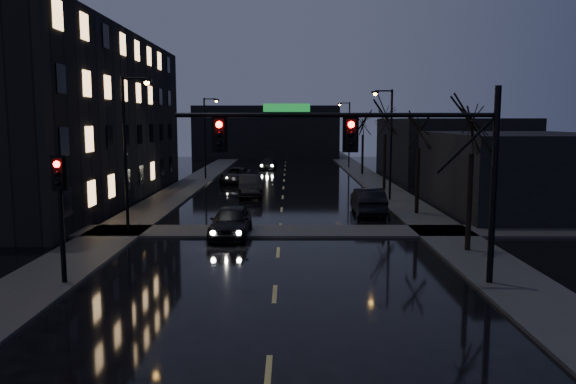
{
  "coord_description": "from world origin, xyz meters",
  "views": [
    {
      "loc": [
        0.48,
        -10.35,
        5.82
      ],
      "look_at": [
        0.45,
        10.15,
        3.2
      ],
      "focal_mm": 35.0,
      "sensor_mm": 36.0,
      "label": 1
    }
  ],
  "objects_px": {
    "oncoming_car_d": "(268,164)",
    "lead_car": "(368,201)",
    "oncoming_car_b": "(250,186)",
    "oncoming_car_c": "(236,175)",
    "oncoming_car_a": "(231,221)"
  },
  "relations": [
    {
      "from": "oncoming_car_b",
      "to": "oncoming_car_c",
      "type": "bearing_deg",
      "value": 97.56
    },
    {
      "from": "oncoming_car_d",
      "to": "oncoming_car_a",
      "type": "bearing_deg",
      "value": -85.39
    },
    {
      "from": "oncoming_car_b",
      "to": "oncoming_car_c",
      "type": "xyz_separation_m",
      "value": [
        -1.97,
        9.29,
        -0.1
      ]
    },
    {
      "from": "oncoming_car_d",
      "to": "oncoming_car_b",
      "type": "bearing_deg",
      "value": -85.88
    },
    {
      "from": "oncoming_car_a",
      "to": "oncoming_car_b",
      "type": "distance_m",
      "value": 15.2
    },
    {
      "from": "oncoming_car_c",
      "to": "lead_car",
      "type": "xyz_separation_m",
      "value": [
        9.88,
        -17.52,
        0.1
      ]
    },
    {
      "from": "oncoming_car_d",
      "to": "lead_car",
      "type": "distance_m",
      "value": 32.86
    },
    {
      "from": "lead_car",
      "to": "oncoming_car_a",
      "type": "bearing_deg",
      "value": 41.88
    },
    {
      "from": "oncoming_car_c",
      "to": "lead_car",
      "type": "relative_size",
      "value": 1.04
    },
    {
      "from": "oncoming_car_a",
      "to": "oncoming_car_c",
      "type": "bearing_deg",
      "value": 96.37
    },
    {
      "from": "oncoming_car_d",
      "to": "lead_car",
      "type": "relative_size",
      "value": 0.9
    },
    {
      "from": "oncoming_car_c",
      "to": "oncoming_car_d",
      "type": "xyz_separation_m",
      "value": [
        2.4,
        14.48,
        -0.07
      ]
    },
    {
      "from": "oncoming_car_b",
      "to": "oncoming_car_c",
      "type": "relative_size",
      "value": 0.96
    },
    {
      "from": "oncoming_car_b",
      "to": "oncoming_car_c",
      "type": "height_order",
      "value": "oncoming_car_b"
    },
    {
      "from": "oncoming_car_a",
      "to": "lead_car",
      "type": "relative_size",
      "value": 0.93
    }
  ]
}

